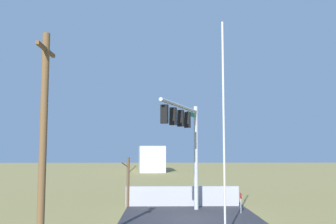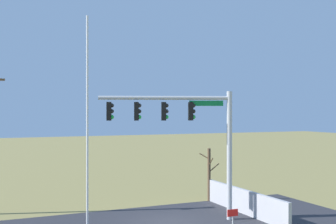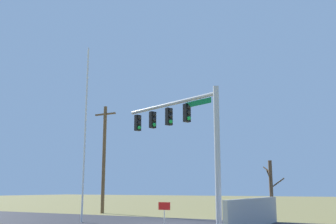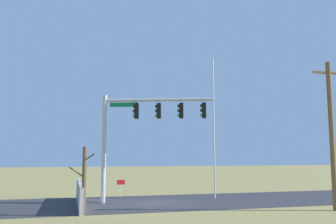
{
  "view_description": "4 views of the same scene",
  "coord_description": "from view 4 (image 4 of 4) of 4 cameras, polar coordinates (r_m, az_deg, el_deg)",
  "views": [
    {
      "loc": [
        -21.56,
        1.69,
        4.01
      ],
      "look_at": [
        0.5,
        1.29,
        6.12
      ],
      "focal_mm": 40.07,
      "sensor_mm": 36.0,
      "label": 1
    },
    {
      "loc": [
        -8.76,
        -19.81,
        5.66
      ],
      "look_at": [
        0.2,
        0.49,
        5.67
      ],
      "focal_mm": 45.6,
      "sensor_mm": 36.0,
      "label": 2
    },
    {
      "loc": [
        10.1,
        -18.26,
        1.78
      ],
      "look_at": [
        -0.04,
        0.52,
        5.96
      ],
      "focal_mm": 42.03,
      "sensor_mm": 36.0,
      "label": 3
    },
    {
      "loc": [
        5.33,
        22.43,
        2.87
      ],
      "look_at": [
        -0.58,
        0.63,
        5.65
      ],
      "focal_mm": 38.58,
      "sensor_mm": 36.0,
      "label": 4
    }
  ],
  "objects": [
    {
      "name": "ground_plane",
      "position": [
        23.23,
        -1.85,
        -14.1
      ],
      "size": [
        160.0,
        160.0,
        0.0
      ],
      "primitive_type": "plane",
      "color": "olive"
    },
    {
      "name": "road_surface",
      "position": [
        24.46,
        7.57,
        -13.67
      ],
      "size": [
        28.0,
        8.0,
        0.01
      ],
      "primitive_type": "cube",
      "color": "#2D2D33",
      "rests_on": "ground_plane"
    },
    {
      "name": "sidewalk_corner",
      "position": [
        23.24,
        -12.79,
        -13.92
      ],
      "size": [
        6.0,
        6.0,
        0.01
      ],
      "primitive_type": "cube",
      "color": "#B7B5AD",
      "rests_on": "ground_plane"
    },
    {
      "name": "retaining_fence",
      "position": [
        22.32,
        -13.81,
        -12.45
      ],
      "size": [
        0.2,
        7.81,
        1.35
      ],
      "primitive_type": "cube",
      "color": "#A8A8AD",
      "rests_on": "ground_plane"
    },
    {
      "name": "signal_mast",
      "position": [
        22.75,
        -4.54,
        -1.88
      ],
      "size": [
        6.62,
        2.56,
        6.76
      ],
      "color": "#B2B5BA",
      "rests_on": "ground_plane"
    },
    {
      "name": "flagpole",
      "position": [
        25.63,
        7.26,
        -2.27
      ],
      "size": [
        0.1,
        0.1,
        9.92
      ],
      "primitive_type": "cylinder",
      "color": "silver",
      "rests_on": "ground_plane"
    },
    {
      "name": "utility_pole",
      "position": [
        21.63,
        24.42,
        -2.84
      ],
      "size": [
        1.9,
        0.26,
        8.08
      ],
      "color": "brown",
      "rests_on": "ground_plane"
    },
    {
      "name": "bare_tree",
      "position": [
        18.5,
        -13.13,
        -10.35
      ],
      "size": [
        1.27,
        1.02,
        3.35
      ],
      "color": "brown",
      "rests_on": "ground_plane"
    },
    {
      "name": "open_sign",
      "position": [
        25.96,
        -7.46,
        -11.29
      ],
      "size": [
        0.56,
        0.04,
        1.22
      ],
      "color": "silver",
      "rests_on": "ground_plane"
    }
  ]
}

